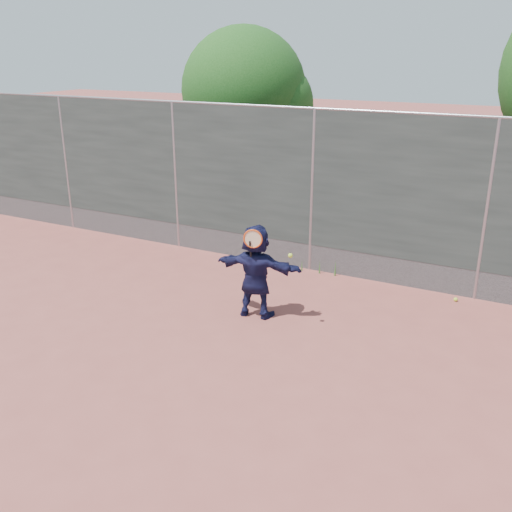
% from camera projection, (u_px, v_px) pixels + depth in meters
% --- Properties ---
extents(ground, '(80.00, 80.00, 0.00)m').
position_uv_depth(ground, '(216.00, 350.00, 8.01)').
color(ground, '#9E4C42').
rests_on(ground, ground).
extents(player, '(1.42, 0.57, 1.49)m').
position_uv_depth(player, '(256.00, 271.00, 8.80)').
color(player, '#16183E').
rests_on(player, ground).
extents(ball_ground, '(0.07, 0.07, 0.07)m').
position_uv_depth(ball_ground, '(456.00, 299.00, 9.53)').
color(ball_ground, '#C3E733').
rests_on(ball_ground, ground).
extents(fence, '(20.00, 0.06, 3.03)m').
position_uv_depth(fence, '(312.00, 188.00, 10.39)').
color(fence, '#38423D').
rests_on(fence, ground).
extents(swing_action, '(0.77, 0.14, 0.51)m').
position_uv_depth(swing_action, '(256.00, 242.00, 8.40)').
color(swing_action, '#DC4A14').
rests_on(swing_action, ground).
extents(tree_left, '(3.15, 3.00, 4.53)m').
position_uv_depth(tree_left, '(251.00, 94.00, 13.69)').
color(tree_left, '#382314').
rests_on(tree_left, ground).
extents(weed_clump, '(0.68, 0.07, 0.30)m').
position_uv_depth(weed_clump, '(322.00, 267.00, 10.67)').
color(weed_clump, '#387226').
rests_on(weed_clump, ground).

